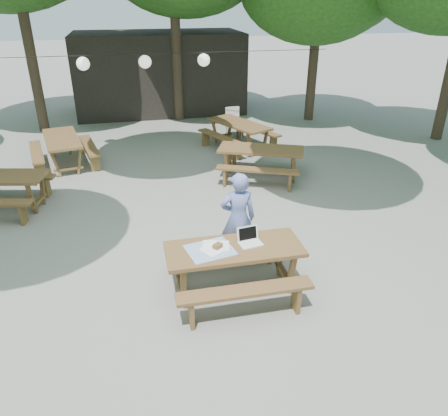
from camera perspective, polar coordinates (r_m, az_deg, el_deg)
ground at (r=7.62m, az=-4.85°, el=-6.13°), size 80.00×80.00×0.00m
pavilion at (r=17.14m, az=-8.43°, el=17.13°), size 6.00×3.00×2.80m
main_picnic_table at (r=6.57m, az=1.32°, el=-7.85°), size 2.00×1.58×0.75m
picnic_table_ne at (r=10.62m, az=4.79°, el=5.94°), size 2.37×2.19×0.75m
picnic_table_far_w at (r=12.12m, az=-20.20°, el=7.01°), size 1.94×2.18×0.75m
picnic_table_far_e at (r=12.72m, az=1.99°, el=9.49°), size 2.23×2.39×0.75m
woman at (r=7.07m, az=1.85°, el=-1.37°), size 0.60×0.42×1.58m
plastic_chair at (r=13.82m, az=1.30°, el=10.32°), size 0.47×0.47×0.90m
laptop at (r=6.47m, az=3.31°, el=-4.06°), size 0.37×0.31×0.24m
tabletop_clutter at (r=6.31m, az=-1.61°, el=-5.36°), size 0.75×0.67×0.08m
paper_lanterns at (r=12.51m, az=-10.22°, el=18.30°), size 9.00×0.34×0.38m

